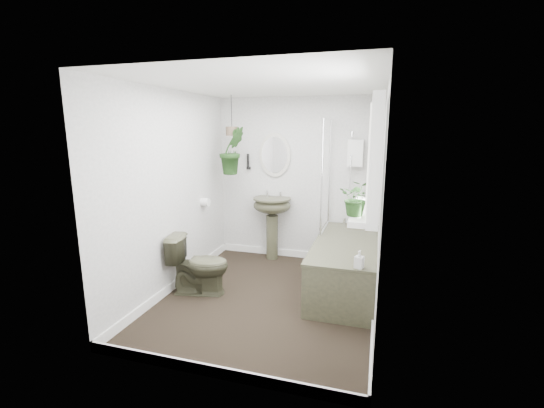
# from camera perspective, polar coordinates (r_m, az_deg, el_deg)

# --- Properties ---
(floor) EXTENTS (2.30, 2.80, 0.02)m
(floor) POSITION_cam_1_polar(r_m,az_deg,el_deg) (4.23, -0.60, -14.62)
(floor) COLOR black
(floor) RESTS_ON ground
(ceiling) EXTENTS (2.30, 2.80, 0.02)m
(ceiling) POSITION_cam_1_polar(r_m,az_deg,el_deg) (3.81, -0.67, 18.41)
(ceiling) COLOR white
(ceiling) RESTS_ON ground
(wall_back) EXTENTS (2.30, 0.02, 2.30)m
(wall_back) POSITION_cam_1_polar(r_m,az_deg,el_deg) (5.20, 3.95, 3.79)
(wall_back) COLOR silver
(wall_back) RESTS_ON ground
(wall_front) EXTENTS (2.30, 0.02, 2.30)m
(wall_front) POSITION_cam_1_polar(r_m,az_deg,el_deg) (2.58, -9.92, -4.61)
(wall_front) COLOR silver
(wall_front) RESTS_ON ground
(wall_left) EXTENTS (0.02, 2.80, 2.30)m
(wall_left) POSITION_cam_1_polar(r_m,az_deg,el_deg) (4.33, -15.46, 1.79)
(wall_left) COLOR silver
(wall_left) RESTS_ON ground
(wall_right) EXTENTS (0.02, 2.80, 2.30)m
(wall_right) POSITION_cam_1_polar(r_m,az_deg,el_deg) (3.69, 16.85, 0.02)
(wall_right) COLOR silver
(wall_right) RESTS_ON ground
(skirting) EXTENTS (2.30, 2.80, 0.10)m
(skirting) POSITION_cam_1_polar(r_m,az_deg,el_deg) (4.20, -0.60, -13.89)
(skirting) COLOR white
(skirting) RESTS_ON floor
(bathtub) EXTENTS (0.72, 1.72, 0.58)m
(bathtub) POSITION_cam_1_polar(r_m,az_deg,el_deg) (4.42, 11.45, -9.39)
(bathtub) COLOR #3F3F2C
(bathtub) RESTS_ON floor
(bath_screen) EXTENTS (0.04, 0.72, 1.40)m
(bath_screen) POSITION_cam_1_polar(r_m,az_deg,el_deg) (4.69, 8.47, 4.43)
(bath_screen) COLOR silver
(bath_screen) RESTS_ON bathtub
(shower_box) EXTENTS (0.20, 0.10, 0.35)m
(shower_box) POSITION_cam_1_polar(r_m,az_deg,el_deg) (4.98, 12.94, 7.80)
(shower_box) COLOR white
(shower_box) RESTS_ON wall_back
(oval_mirror) EXTENTS (0.46, 0.03, 0.62)m
(oval_mirror) POSITION_cam_1_polar(r_m,az_deg,el_deg) (5.20, 0.43, 7.70)
(oval_mirror) COLOR beige
(oval_mirror) RESTS_ON wall_back
(wall_sconce) EXTENTS (0.04, 0.04, 0.22)m
(wall_sconce) POSITION_cam_1_polar(r_m,az_deg,el_deg) (5.33, -3.77, 6.69)
(wall_sconce) COLOR black
(wall_sconce) RESTS_ON wall_back
(toilet_roll_holder) EXTENTS (0.11, 0.11, 0.11)m
(toilet_roll_holder) POSITION_cam_1_polar(r_m,az_deg,el_deg) (4.95, -10.46, 0.28)
(toilet_roll_holder) COLOR white
(toilet_roll_holder) RESTS_ON wall_left
(window_recess) EXTENTS (0.08, 1.00, 0.90)m
(window_recess) POSITION_cam_1_polar(r_m,az_deg,el_deg) (2.93, 16.07, 7.03)
(window_recess) COLOR white
(window_recess) RESTS_ON wall_right
(window_sill) EXTENTS (0.18, 1.00, 0.04)m
(window_sill) POSITION_cam_1_polar(r_m,az_deg,el_deg) (2.99, 14.27, -0.94)
(window_sill) COLOR white
(window_sill) RESTS_ON wall_right
(window_blinds) EXTENTS (0.01, 0.86, 0.76)m
(window_blinds) POSITION_cam_1_polar(r_m,az_deg,el_deg) (2.93, 15.18, 7.08)
(window_blinds) COLOR white
(window_blinds) RESTS_ON wall_right
(toilet) EXTENTS (0.73, 0.51, 0.69)m
(toilet) POSITION_cam_1_polar(r_m,az_deg,el_deg) (4.30, -11.38, -9.26)
(toilet) COLOR #3F3F2C
(toilet) RESTS_ON floor
(pedestal_sink) EXTENTS (0.62, 0.56, 0.91)m
(pedestal_sink) POSITION_cam_1_polar(r_m,az_deg,el_deg) (5.26, 0.02, -3.81)
(pedestal_sink) COLOR #3F3F2C
(pedestal_sink) RESTS_ON floor
(sill_plant) EXTENTS (0.25, 0.22, 0.26)m
(sill_plant) POSITION_cam_1_polar(r_m,az_deg,el_deg) (2.67, 13.18, 0.93)
(sill_plant) COLOR black
(sill_plant) RESTS_ON window_sill
(hanging_plant) EXTENTS (0.44, 0.45, 0.64)m
(hanging_plant) POSITION_cam_1_polar(r_m,az_deg,el_deg) (4.96, -6.25, 8.32)
(hanging_plant) COLOR black
(hanging_plant) RESTS_ON ceiling
(soap_bottle) EXTENTS (0.10, 0.10, 0.17)m
(soap_bottle) POSITION_cam_1_polar(r_m,az_deg,el_deg) (3.54, 13.53, -8.44)
(soap_bottle) COLOR black
(soap_bottle) RESTS_ON bathtub
(hanging_pot) EXTENTS (0.16, 0.16, 0.12)m
(hanging_pot) POSITION_cam_1_polar(r_m,az_deg,el_deg) (4.95, -6.31, 11.29)
(hanging_pot) COLOR brown
(hanging_pot) RESTS_ON ceiling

